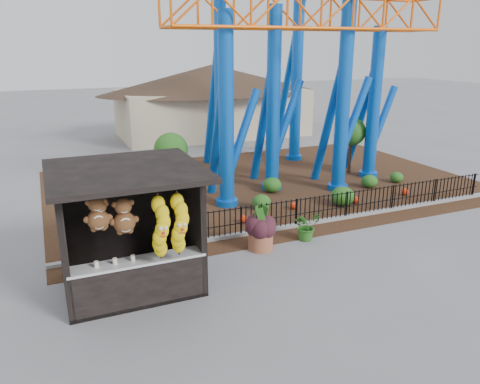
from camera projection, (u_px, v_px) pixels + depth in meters
name	position (u px, v px, depth m)	size (l,w,h in m)	color
ground	(259.00, 283.00, 11.97)	(120.00, 120.00, 0.00)	slate
mulch_bed	(263.00, 184.00, 20.49)	(18.00, 12.00, 0.02)	#331E11
curb	(327.00, 220.00, 16.08)	(18.00, 0.18, 0.12)	gray
prize_booth	(130.00, 233.00, 11.18)	(3.50, 3.40, 3.12)	black
picket_fence	(349.00, 205.00, 16.29)	(12.20, 0.06, 1.00)	black
roller_coaster	(288.00, 29.00, 19.17)	(11.00, 6.37, 10.82)	blue
terracotta_planter	(261.00, 239.00, 13.89)	(0.74, 0.74, 0.62)	#9B5538
planter_foliage	(261.00, 220.00, 13.70)	(0.70, 0.70, 0.64)	#33141D
potted_plant	(306.00, 226.00, 14.53)	(0.82, 0.71, 0.91)	#275B1B
landscaping	(324.00, 191.00, 18.51)	(8.63, 3.35, 0.72)	#235619
pavilion	(212.00, 89.00, 30.84)	(15.00, 15.00, 4.80)	#BFAD8C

